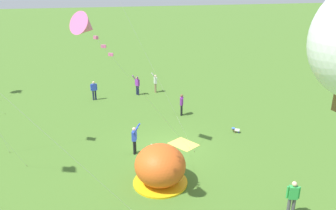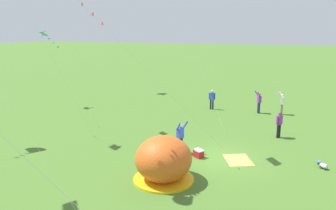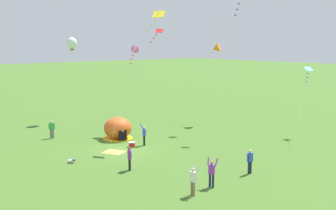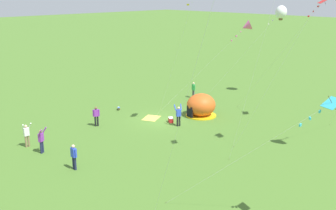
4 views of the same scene
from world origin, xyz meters
name	(u,v)px [view 4 (image 4 of 4)]	position (x,y,z in m)	size (l,w,h in m)	color
ground_plane	(162,120)	(0.00, 0.00, 0.00)	(300.00, 300.00, 0.00)	#477028
popup_tent	(201,105)	(-3.49, 1.61, 1.00)	(2.81, 2.81, 2.10)	#D8591E
picnic_blanket	(151,118)	(0.21, -1.14, 0.01)	(1.70, 1.30, 0.01)	gold
cooler_box	(171,120)	(-0.21, 0.94, 0.22)	(0.60, 0.64, 0.44)	red
toddler_crawling	(119,108)	(0.74, -5.24, 0.18)	(0.44, 0.53, 0.32)	white
person_far_back	(96,115)	(4.99, -2.84, 0.96)	(0.54, 0.38, 1.72)	black
person_near_tent	(179,115)	(0.04, 2.10, 1.00)	(0.72, 0.64, 1.89)	black
person_flying_kite	(41,140)	(11.11, -0.80, 1.00)	(0.72, 0.65, 1.89)	#1E2347
person_arms_raised	(27,134)	(11.33, -2.61, 1.00)	(0.68, 0.50, 1.89)	#8C7251
person_with_toddler	(74,156)	(10.96, 3.18, 0.96)	(0.24, 0.59, 1.72)	#1E2347
person_watching_sky	(193,89)	(-7.77, -3.08, 0.96)	(0.36, 0.55, 1.72)	#4C4C51
kite_pink	(246,27)	(-5.28, 4.85, 8.23)	(5.56, 6.82, 8.79)	silver
kite_white	(281,12)	(-14.66, 2.73, 9.00)	(4.59, 6.55, 9.68)	silver
kite_cyan	(322,110)	(6.80, 17.09, 6.16)	(3.52, 7.52, 6.80)	silver
kite_red	(320,5)	(-7.84, 9.88, 10.05)	(1.17, 8.43, 10.73)	silver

